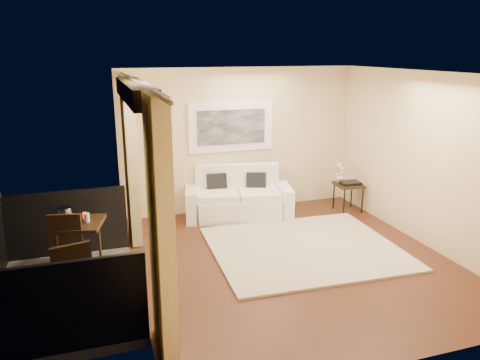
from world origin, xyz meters
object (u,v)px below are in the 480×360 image
sofa (238,199)px  bistro_table (78,228)px  side_table (349,187)px  ice_bucket (65,215)px  balcony_chair_near (76,283)px  orchid (340,172)px  balcony_chair_far (68,241)px

sofa → bistro_table: size_ratio=2.65×
side_table → ice_bucket: bearing=-167.3°
sofa → balcony_chair_near: 4.11m
orchid → balcony_chair_far: bearing=-163.2°
side_table → orchid: 0.33m
sofa → side_table: (2.09, -0.38, 0.15)m
balcony_chair_far → balcony_chair_near: 1.25m
orchid → ice_bucket: orchid is taller
sofa → ice_bucket: (-2.94, -1.52, 0.53)m
bistro_table → balcony_chair_near: bearing=-90.9°
orchid → bistro_table: orchid is taller
orchid → ice_bucket: 5.03m
balcony_chair_far → balcony_chair_near: balcony_chair_near is taller
side_table → ice_bucket: (-5.03, -1.13, 0.39)m
ice_bucket → balcony_chair_near: bearing=-84.9°
balcony_chair_far → side_table: bearing=-153.3°
side_table → ice_bucket: ice_bucket is taller
side_table → balcony_chair_far: balcony_chair_far is taller
sofa → orchid: bearing=3.9°
sofa → side_table: sofa is taller
orchid → bistro_table: bearing=-164.6°
sofa → side_table: size_ratio=3.85×
balcony_chair_near → balcony_chair_far: bearing=81.4°
balcony_chair_far → ice_bucket: bearing=-73.1°
bistro_table → sofa: bearing=29.6°
orchid → balcony_chair_far: size_ratio=0.45×
bistro_table → ice_bucket: size_ratio=3.89×
sofa → balcony_chair_far: balcony_chair_far is taller
balcony_chair_far → balcony_chair_near: size_ratio=0.99×
ice_bucket → orchid: bearing=14.2°
balcony_chair_near → ice_bucket: (-0.13, 1.47, 0.29)m
orchid → ice_bucket: (-4.88, -1.24, 0.11)m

